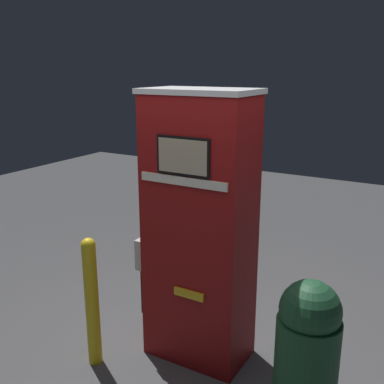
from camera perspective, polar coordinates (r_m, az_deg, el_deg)
ground_plane at (r=3.88m, az=-0.96°, el=-21.36°), size 14.00×14.00×0.00m
gas_pump at (r=3.54m, az=0.94°, el=-4.90°), size 0.91×0.52×2.19m
safety_bollard at (r=3.72m, az=-12.61°, el=-13.20°), size 0.11×0.11×1.08m
trash_bin at (r=3.20m, az=14.37°, el=-19.25°), size 0.42×0.42×1.05m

